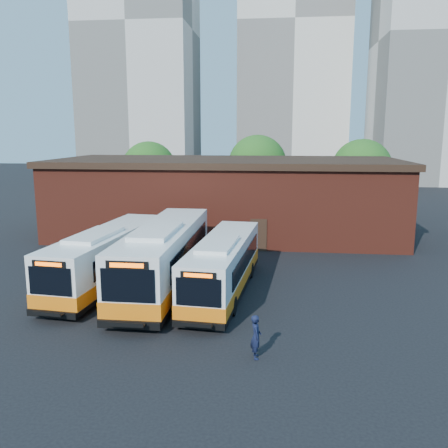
# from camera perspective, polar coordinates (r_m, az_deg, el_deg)

# --- Properties ---
(ground) EXTENTS (220.00, 220.00, 0.00)m
(ground) POSITION_cam_1_polar(r_m,az_deg,el_deg) (22.02, -5.40, -11.91)
(ground) COLOR black
(bus_west) EXTENTS (3.65, 12.23, 3.29)m
(bus_west) POSITION_cam_1_polar(r_m,az_deg,el_deg) (27.74, -13.79, -4.10)
(bus_west) COLOR white
(bus_west) RESTS_ON ground
(bus_midwest) EXTENTS (2.91, 13.54, 3.68)m
(bus_midwest) POSITION_cam_1_polar(r_m,az_deg,el_deg) (26.57, -7.13, -4.13)
(bus_midwest) COLOR white
(bus_midwest) RESTS_ON ground
(bus_mideast) EXTENTS (3.26, 11.57, 3.11)m
(bus_mideast) POSITION_cam_1_polar(r_m,az_deg,el_deg) (25.54, -0.08, -5.26)
(bus_mideast) COLOR white
(bus_mideast) RESTS_ON ground
(transit_worker) EXTENTS (0.51, 0.69, 1.73)m
(transit_worker) POSITION_cam_1_polar(r_m,az_deg,el_deg) (18.64, 3.87, -13.37)
(transit_worker) COLOR black
(transit_worker) RESTS_ON ground
(depot_building) EXTENTS (28.60, 12.60, 6.40)m
(depot_building) POSITION_cam_1_polar(r_m,az_deg,el_deg) (40.43, 0.30, 3.40)
(depot_building) COLOR maroon
(depot_building) RESTS_ON ground
(tree_west) EXTENTS (6.00, 6.00, 7.65)m
(tree_west) POSITION_cam_1_polar(r_m,az_deg,el_deg) (53.92, -9.00, 6.62)
(tree_west) COLOR #382314
(tree_west) RESTS_ON ground
(tree_mid) EXTENTS (6.56, 6.56, 8.36)m
(tree_mid) POSITION_cam_1_polar(r_m,az_deg,el_deg) (54.01, 4.03, 7.19)
(tree_mid) COLOR #382314
(tree_mid) RESTS_ON ground
(tree_east) EXTENTS (6.24, 6.24, 7.96)m
(tree_east) POSITION_cam_1_polar(r_m,az_deg,el_deg) (51.73, 16.22, 6.36)
(tree_east) COLOR #382314
(tree_east) RESTS_ON ground
(tower_left) EXTENTS (20.00, 18.00, 56.20)m
(tower_left) POSITION_cam_1_polar(r_m,az_deg,el_deg) (97.48, -10.10, 22.14)
(tower_left) COLOR beige
(tower_left) RESTS_ON ground
(tower_center) EXTENTS (22.00, 20.00, 61.20)m
(tower_center) POSITION_cam_1_polar(r_m,az_deg,el_deg) (108.12, 8.37, 22.40)
(tower_center) COLOR silver
(tower_center) RESTS_ON ground
(tower_right) EXTENTS (18.00, 18.00, 49.20)m
(tower_right) POSITION_cam_1_polar(r_m,az_deg,el_deg) (92.91, 23.88, 19.79)
(tower_right) COLOR beige
(tower_right) RESTS_ON ground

